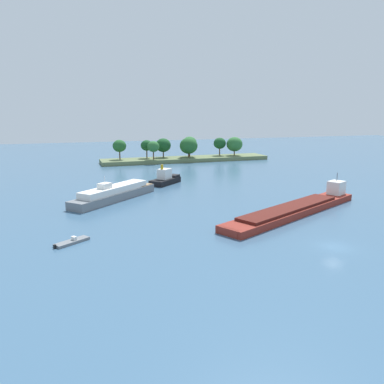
# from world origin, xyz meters

# --- Properties ---
(ground_plane) EXTENTS (400.00, 400.00, 0.00)m
(ground_plane) POSITION_xyz_m (0.00, 0.00, 0.00)
(ground_plane) COLOR #3D607F
(treeline_island) EXTENTS (63.29, 10.98, 9.02)m
(treeline_island) POSITION_xyz_m (9.10, 95.89, 3.58)
(treeline_island) COLOR #66754C
(treeline_island) RESTS_ON ground
(small_motorboat) EXTENTS (2.75, 5.08, 0.87)m
(small_motorboat) POSITION_xyz_m (-22.79, 52.31, 0.22)
(small_motorboat) COLOR navy
(small_motorboat) RESTS_ON ground
(cargo_barge) EXTENTS (35.91, 20.68, 5.83)m
(cargo_barge) POSITION_xyz_m (5.25, 17.14, 0.93)
(cargo_barge) COLOR maroon
(cargo_barge) RESTS_ON ground
(fishing_skiff) EXTENTS (5.18, 4.20, 0.89)m
(fishing_skiff) POSITION_xyz_m (-34.66, 13.27, 0.22)
(fishing_skiff) COLOR slate
(fishing_skiff) RESTS_ON ground
(tugboat) EXTENTS (9.63, 9.35, 5.20)m
(tugboat) POSITION_xyz_m (-10.29, 53.17, 1.35)
(tugboat) COLOR black
(tugboat) RESTS_ON ground
(white_riverboat) EXTENTS (20.03, 18.71, 5.52)m
(white_riverboat) POSITION_xyz_m (-25.23, 38.84, 1.41)
(white_riverboat) COLOR slate
(white_riverboat) RESTS_ON ground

